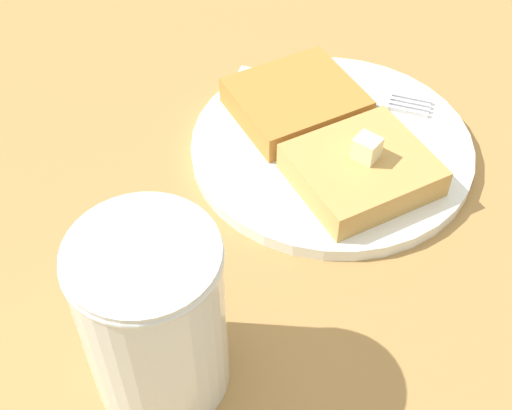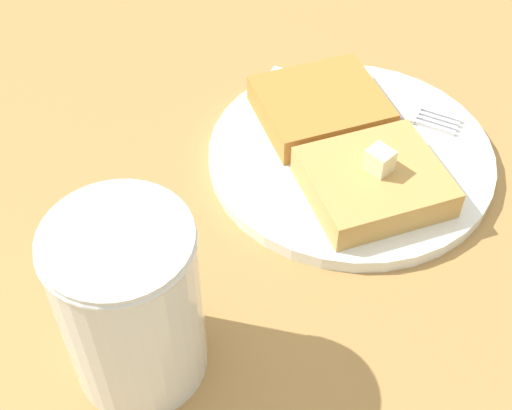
% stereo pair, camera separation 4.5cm
% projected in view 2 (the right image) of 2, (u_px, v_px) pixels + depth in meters
% --- Properties ---
extents(table_surface, '(1.25, 1.25, 0.03)m').
position_uv_depth(table_surface, '(322.00, 146.00, 0.58)').
color(table_surface, '#A57B42').
rests_on(table_surface, ground).
extents(plate, '(0.21, 0.21, 0.01)m').
position_uv_depth(plate, '(346.00, 157.00, 0.54)').
color(plate, white).
rests_on(plate, table_surface).
extents(toast_slice_left, '(0.10, 0.11, 0.02)m').
position_uv_depth(toast_slice_left, '(374.00, 182.00, 0.50)').
color(toast_slice_left, tan).
rests_on(toast_slice_left, plate).
extents(toast_slice_middle, '(0.10, 0.11, 0.02)m').
position_uv_depth(toast_slice_middle, '(324.00, 105.00, 0.55)').
color(toast_slice_middle, '#BA7A33').
rests_on(toast_slice_middle, plate).
extents(butter_pat_primary, '(0.02, 0.02, 0.02)m').
position_uv_depth(butter_pat_primary, '(380.00, 160.00, 0.48)').
color(butter_pat_primary, beige).
rests_on(butter_pat_primary, toast_slice_left).
extents(fork, '(0.14, 0.10, 0.00)m').
position_uv_depth(fork, '(373.00, 101.00, 0.57)').
color(fork, silver).
rests_on(fork, plate).
extents(syrup_jar, '(0.08, 0.08, 0.12)m').
position_uv_depth(syrup_jar, '(132.00, 309.00, 0.39)').
color(syrup_jar, '#441D09').
rests_on(syrup_jar, table_surface).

